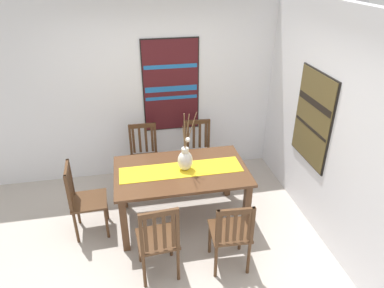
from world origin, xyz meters
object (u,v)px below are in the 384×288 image
at_px(centerpiece_vase, 185,159).
at_px(chair_4, 231,233).
at_px(dining_table, 181,178).
at_px(painting_on_side_wall, 313,118).
at_px(chair_2, 158,240).
at_px(chair_3, 144,156).
at_px(chair_0, 83,198).
at_px(chair_1, 198,152).
at_px(painting_on_back_wall, 171,86).

xyz_separation_m(centerpiece_vase, chair_4, (0.33, -0.89, -0.43)).
relative_size(dining_table, painting_on_side_wall, 1.41).
distance_m(dining_table, chair_2, 0.96).
height_order(chair_2, painting_on_side_wall, painting_on_side_wall).
distance_m(chair_3, chair_4, 1.95).
xyz_separation_m(centerpiece_vase, chair_2, (-0.44, -0.86, -0.42)).
distance_m(chair_0, chair_3, 1.20).
distance_m(dining_table, chair_1, 0.97).
height_order(dining_table, chair_4, chair_4).
relative_size(dining_table, chair_2, 1.68).
bearing_deg(dining_table, centerpiece_vase, -8.11).
xyz_separation_m(chair_0, chair_1, (1.60, 0.86, -0.01)).
bearing_deg(chair_2, painting_on_side_wall, 21.56).
relative_size(chair_1, painting_on_back_wall, 0.70).
xyz_separation_m(chair_2, chair_4, (0.77, -0.03, -0.01)).
bearing_deg(dining_table, painting_on_side_wall, -2.63).
bearing_deg(chair_3, chair_0, -132.22).
bearing_deg(chair_2, centerpiece_vase, 62.87).
height_order(painting_on_back_wall, painting_on_side_wall, painting_on_back_wall).
height_order(chair_4, painting_on_back_wall, painting_on_back_wall).
relative_size(dining_table, chair_3, 1.70).
bearing_deg(chair_2, chair_1, 65.63).
xyz_separation_m(chair_0, chair_3, (0.80, 0.89, -0.01)).
relative_size(centerpiece_vase, chair_4, 0.86).
distance_m(dining_table, painting_on_side_wall, 1.77).
bearing_deg(centerpiece_vase, dining_table, 171.89).
bearing_deg(painting_on_side_wall, chair_3, 154.50).
distance_m(chair_1, painting_on_back_wall, 1.05).
relative_size(centerpiece_vase, chair_0, 0.81).
xyz_separation_m(dining_table, centerpiece_vase, (0.05, -0.01, 0.27)).
height_order(chair_3, painting_on_back_wall, painting_on_back_wall).
relative_size(chair_2, painting_on_back_wall, 0.70).
distance_m(centerpiece_vase, chair_3, 1.09).
bearing_deg(chair_1, painting_on_side_wall, -37.64).
bearing_deg(painting_on_side_wall, chair_2, -158.44).
height_order(chair_0, painting_on_back_wall, painting_on_back_wall).
bearing_deg(chair_1, chair_3, 178.51).
relative_size(chair_2, chair_3, 1.01).
height_order(chair_1, painting_on_back_wall, painting_on_back_wall).
xyz_separation_m(centerpiece_vase, chair_0, (-1.26, 0.01, -0.41)).
distance_m(chair_0, painting_on_back_wall, 2.03).
distance_m(chair_2, painting_on_back_wall, 2.39).
bearing_deg(chair_2, painting_on_back_wall, 77.88).
bearing_deg(chair_3, painting_on_side_wall, -25.50).
distance_m(chair_1, chair_3, 0.80).
bearing_deg(centerpiece_vase, painting_on_side_wall, -2.45).
xyz_separation_m(dining_table, chair_2, (-0.39, -0.87, -0.15)).
bearing_deg(chair_4, centerpiece_vase, 110.46).
xyz_separation_m(chair_0, painting_on_side_wall, (2.82, -0.08, 0.85)).
xyz_separation_m(chair_2, painting_on_side_wall, (2.01, 0.79, 0.85)).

